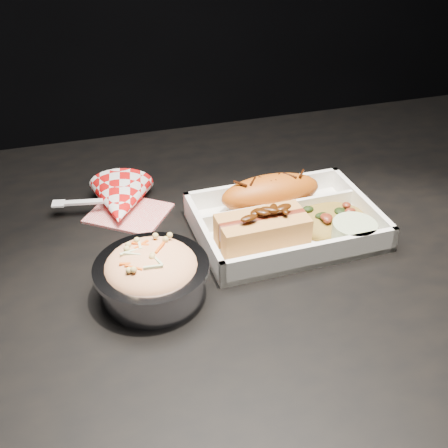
{
  "coord_description": "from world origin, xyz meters",
  "views": [
    {
      "loc": [
        -0.24,
        -0.6,
        1.21
      ],
      "look_at": [
        -0.07,
        -0.03,
        0.81
      ],
      "focal_mm": 45.0,
      "sensor_mm": 36.0,
      "label": 1
    }
  ],
  "objects_px": {
    "dining_table": "(264,288)",
    "fried_pastry": "(271,192)",
    "napkin_fork": "(120,202)",
    "food_tray": "(284,225)",
    "hotdog": "(262,228)",
    "foil_coleslaw_cup": "(152,273)"
  },
  "relations": [
    {
      "from": "dining_table",
      "to": "napkin_fork",
      "type": "relative_size",
      "value": 6.67
    },
    {
      "from": "foil_coleslaw_cup",
      "to": "napkin_fork",
      "type": "relative_size",
      "value": 0.77
    },
    {
      "from": "hotdog",
      "to": "napkin_fork",
      "type": "distance_m",
      "value": 0.23
    },
    {
      "from": "fried_pastry",
      "to": "napkin_fork",
      "type": "xyz_separation_m",
      "value": [
        -0.21,
        0.06,
        -0.02
      ]
    },
    {
      "from": "dining_table",
      "to": "food_tray",
      "type": "relative_size",
      "value": 4.73
    },
    {
      "from": "food_tray",
      "to": "fried_pastry",
      "type": "distance_m",
      "value": 0.06
    },
    {
      "from": "food_tray",
      "to": "hotdog",
      "type": "distance_m",
      "value": 0.06
    },
    {
      "from": "food_tray",
      "to": "hotdog",
      "type": "height_order",
      "value": "hotdog"
    },
    {
      "from": "dining_table",
      "to": "fried_pastry",
      "type": "height_order",
      "value": "fried_pastry"
    },
    {
      "from": "food_tray",
      "to": "fried_pastry",
      "type": "bearing_deg",
      "value": 90.0
    },
    {
      "from": "dining_table",
      "to": "foil_coleslaw_cup",
      "type": "relative_size",
      "value": 8.65
    },
    {
      "from": "fried_pastry",
      "to": "napkin_fork",
      "type": "distance_m",
      "value": 0.22
    },
    {
      "from": "dining_table",
      "to": "fried_pastry",
      "type": "bearing_deg",
      "value": 66.1
    },
    {
      "from": "napkin_fork",
      "to": "food_tray",
      "type": "bearing_deg",
      "value": -18.57
    },
    {
      "from": "dining_table",
      "to": "hotdog",
      "type": "distance_m",
      "value": 0.13
    },
    {
      "from": "food_tray",
      "to": "fried_pastry",
      "type": "relative_size",
      "value": 1.66
    },
    {
      "from": "dining_table",
      "to": "hotdog",
      "type": "relative_size",
      "value": 9.79
    },
    {
      "from": "food_tray",
      "to": "fried_pastry",
      "type": "xyz_separation_m",
      "value": [
        -0.0,
        0.06,
        0.02
      ]
    },
    {
      "from": "hotdog",
      "to": "napkin_fork",
      "type": "bearing_deg",
      "value": 137.82
    },
    {
      "from": "foil_coleslaw_cup",
      "to": "napkin_fork",
      "type": "bearing_deg",
      "value": 93.12
    },
    {
      "from": "food_tray",
      "to": "fried_pastry",
      "type": "height_order",
      "value": "fried_pastry"
    },
    {
      "from": "dining_table",
      "to": "fried_pastry",
      "type": "distance_m",
      "value": 0.14
    }
  ]
}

